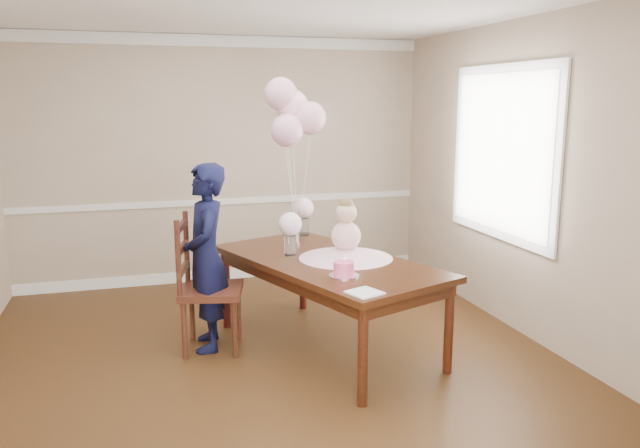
# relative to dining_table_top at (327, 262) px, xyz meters

# --- Properties ---
(floor) EXTENTS (4.50, 5.00, 0.00)m
(floor) POSITION_rel_dining_table_top_xyz_m (-0.51, -0.24, -0.73)
(floor) COLOR #321D0C
(floor) RESTS_ON ground
(wall_back) EXTENTS (4.50, 0.02, 2.70)m
(wall_back) POSITION_rel_dining_table_top_xyz_m (-0.51, 2.26, 0.62)
(wall_back) COLOR tan
(wall_back) RESTS_ON floor
(wall_front) EXTENTS (4.50, 0.02, 2.70)m
(wall_front) POSITION_rel_dining_table_top_xyz_m (-0.51, -2.74, 0.62)
(wall_front) COLOR tan
(wall_front) RESTS_ON floor
(wall_right) EXTENTS (0.02, 5.00, 2.70)m
(wall_right) POSITION_rel_dining_table_top_xyz_m (1.74, -0.24, 0.62)
(wall_right) COLOR tan
(wall_right) RESTS_ON floor
(chair_rail_trim) EXTENTS (4.50, 0.02, 0.07)m
(chair_rail_trim) POSITION_rel_dining_table_top_xyz_m (-0.51, 2.25, 0.17)
(chair_rail_trim) COLOR white
(chair_rail_trim) RESTS_ON wall_back
(crown_molding) EXTENTS (4.50, 0.02, 0.12)m
(crown_molding) POSITION_rel_dining_table_top_xyz_m (-0.51, 2.25, 1.90)
(crown_molding) COLOR silver
(crown_molding) RESTS_ON wall_back
(baseboard_trim) EXTENTS (4.50, 0.02, 0.12)m
(baseboard_trim) POSITION_rel_dining_table_top_xyz_m (-0.51, 2.25, -0.67)
(baseboard_trim) COLOR white
(baseboard_trim) RESTS_ON floor
(window_frame) EXTENTS (0.02, 1.66, 1.56)m
(window_frame) POSITION_rel_dining_table_top_xyz_m (1.72, 0.26, 0.82)
(window_frame) COLOR white
(window_frame) RESTS_ON wall_right
(window_blinds) EXTENTS (0.01, 1.50, 1.40)m
(window_blinds) POSITION_rel_dining_table_top_xyz_m (1.70, 0.26, 0.82)
(window_blinds) COLOR white
(window_blinds) RESTS_ON wall_right
(dining_table_top) EXTENTS (1.66, 2.24, 0.05)m
(dining_table_top) POSITION_rel_dining_table_top_xyz_m (0.00, 0.00, 0.00)
(dining_table_top) COLOR black
(dining_table_top) RESTS_ON table_leg_fl
(table_apron) EXTENTS (1.53, 2.11, 0.10)m
(table_apron) POSITION_rel_dining_table_top_xyz_m (0.00, 0.00, -0.08)
(table_apron) COLOR black
(table_apron) RESTS_ON table_leg_fl
(table_leg_fl) EXTENTS (0.09, 0.09, 0.71)m
(table_leg_fl) POSITION_rel_dining_table_top_xyz_m (-0.07, -1.02, -0.38)
(table_leg_fl) COLOR black
(table_leg_fl) RESTS_ON floor
(table_leg_fr) EXTENTS (0.09, 0.09, 0.71)m
(table_leg_fr) POSITION_rel_dining_table_top_xyz_m (0.73, -0.72, -0.38)
(table_leg_fr) COLOR black
(table_leg_fr) RESTS_ON floor
(table_leg_bl) EXTENTS (0.09, 0.09, 0.71)m
(table_leg_bl) POSITION_rel_dining_table_top_xyz_m (-0.73, 0.72, -0.38)
(table_leg_bl) COLOR black
(table_leg_bl) RESTS_ON floor
(table_leg_br) EXTENTS (0.09, 0.09, 0.71)m
(table_leg_br) POSITION_rel_dining_table_top_xyz_m (0.07, 1.02, -0.38)
(table_leg_br) COLOR black
(table_leg_br) RESTS_ON floor
(baby_skirt) EXTENTS (0.99, 0.99, 0.10)m
(baby_skirt) POSITION_rel_dining_table_top_xyz_m (0.16, 0.01, 0.08)
(baby_skirt) COLOR #EBADC4
(baby_skirt) RESTS_ON dining_table_top
(baby_torso) EXTENTS (0.24, 0.24, 0.24)m
(baby_torso) POSITION_rel_dining_table_top_xyz_m (0.16, 0.01, 0.21)
(baby_torso) COLOR pink
(baby_torso) RESTS_ON baby_skirt
(baby_head) EXTENTS (0.17, 0.17, 0.17)m
(baby_head) POSITION_rel_dining_table_top_xyz_m (0.16, 0.01, 0.40)
(baby_head) COLOR beige
(baby_head) RESTS_ON baby_torso
(baby_hair) EXTENTS (0.12, 0.12, 0.12)m
(baby_hair) POSITION_rel_dining_table_top_xyz_m (0.16, 0.01, 0.46)
(baby_hair) COLOR brown
(baby_hair) RESTS_ON baby_head
(cake_platter) EXTENTS (0.29, 0.29, 0.01)m
(cake_platter) POSITION_rel_dining_table_top_xyz_m (-0.03, -0.50, 0.03)
(cake_platter) COLOR silver
(cake_platter) RESTS_ON dining_table_top
(birthday_cake) EXTENTS (0.20, 0.20, 0.10)m
(birthday_cake) POSITION_rel_dining_table_top_xyz_m (-0.03, -0.50, 0.08)
(birthday_cake) COLOR #F44D86
(birthday_cake) RESTS_ON cake_platter
(cake_flower_a) EXTENTS (0.03, 0.03, 0.03)m
(cake_flower_a) POSITION_rel_dining_table_top_xyz_m (-0.03, -0.50, 0.15)
(cake_flower_a) COLOR white
(cake_flower_a) RESTS_ON birthday_cake
(cake_flower_b) EXTENTS (0.03, 0.03, 0.03)m
(cake_flower_b) POSITION_rel_dining_table_top_xyz_m (-0.01, -0.47, 0.15)
(cake_flower_b) COLOR white
(cake_flower_b) RESTS_ON birthday_cake
(rose_vase_near) EXTENTS (0.13, 0.13, 0.16)m
(rose_vase_near) POSITION_rel_dining_table_top_xyz_m (-0.25, 0.23, 0.11)
(rose_vase_near) COLOR white
(rose_vase_near) RESTS_ON dining_table_top
(roses_near) EXTENTS (0.19, 0.19, 0.19)m
(roses_near) POSITION_rel_dining_table_top_xyz_m (-0.25, 0.23, 0.29)
(roses_near) COLOR white
(roses_near) RESTS_ON rose_vase_near
(rose_vase_far) EXTENTS (0.13, 0.13, 0.16)m
(rose_vase_far) POSITION_rel_dining_table_top_xyz_m (0.05, 0.94, 0.11)
(rose_vase_far) COLOR silver
(rose_vase_far) RESTS_ON dining_table_top
(roses_far) EXTENTS (0.19, 0.19, 0.19)m
(roses_far) POSITION_rel_dining_table_top_xyz_m (0.05, 0.94, 0.29)
(roses_far) COLOR silver
(roses_far) RESTS_ON rose_vase_far
(napkin) EXTENTS (0.26, 0.26, 0.01)m
(napkin) POSITION_rel_dining_table_top_xyz_m (-0.02, -0.93, 0.03)
(napkin) COLOR white
(napkin) RESTS_ON dining_table_top
(balloon_weight) EXTENTS (0.05, 0.05, 0.02)m
(balloon_weight) POSITION_rel_dining_table_top_xyz_m (-0.10, 0.55, 0.04)
(balloon_weight) COLOR silver
(balloon_weight) RESTS_ON dining_table_top
(balloon_a) EXTENTS (0.28, 0.28, 0.28)m
(balloon_a) POSITION_rel_dining_table_top_xyz_m (-0.20, 0.52, 1.03)
(balloon_a) COLOR #DF9EBD
(balloon_a) RESTS_ON balloon_ribbon_a
(balloon_b) EXTENTS (0.28, 0.28, 0.28)m
(balloon_b) POSITION_rel_dining_table_top_xyz_m (0.01, 0.54, 1.13)
(balloon_b) COLOR #E2A0B6
(balloon_b) RESTS_ON balloon_ribbon_b
(balloon_c) EXTENTS (0.28, 0.28, 0.28)m
(balloon_c) POSITION_rel_dining_table_top_xyz_m (-0.12, 0.66, 1.23)
(balloon_c) COLOR #FFB4D5
(balloon_c) RESTS_ON balloon_ribbon_c
(balloon_d) EXTENTS (0.28, 0.28, 0.28)m
(balloon_d) POSITION_rel_dining_table_top_xyz_m (-0.22, 0.64, 1.34)
(balloon_d) COLOR #DC9CB1
(balloon_d) RESTS_ON balloon_ribbon_d
(balloon_ribbon_a) EXTENTS (0.09, 0.04, 0.84)m
(balloon_ribbon_a) POSITION_rel_dining_table_top_xyz_m (-0.15, 0.54, 0.46)
(balloon_ribbon_a) COLOR white
(balloon_ribbon_a) RESTS_ON balloon_weight
(balloon_ribbon_b) EXTENTS (0.12, 0.02, 0.94)m
(balloon_ribbon_b) POSITION_rel_dining_table_top_xyz_m (-0.05, 0.55, 0.51)
(balloon_ribbon_b) COLOR white
(balloon_ribbon_b) RESTS_ON balloon_weight
(balloon_ribbon_c) EXTENTS (0.02, 0.10, 1.04)m
(balloon_ribbon_c) POSITION_rel_dining_table_top_xyz_m (-0.11, 0.60, 0.56)
(balloon_ribbon_c) COLOR white
(balloon_ribbon_c) RESTS_ON balloon_weight
(balloon_ribbon_d) EXTENTS (0.12, 0.07, 1.14)m
(balloon_ribbon_d) POSITION_rel_dining_table_top_xyz_m (-0.16, 0.60, 0.61)
(balloon_ribbon_d) COLOR white
(balloon_ribbon_d) RESTS_ON balloon_weight
(dining_chair_seat) EXTENTS (0.58, 0.58, 0.05)m
(dining_chair_seat) POSITION_rel_dining_table_top_xyz_m (-0.91, 0.26, -0.24)
(dining_chair_seat) COLOR #3D1A10
(dining_chair_seat) RESTS_ON chair_leg_fl
(chair_leg_fl) EXTENTS (0.05, 0.05, 0.47)m
(chair_leg_fl) POSITION_rel_dining_table_top_xyz_m (-1.14, 0.11, -0.49)
(chair_leg_fl) COLOR #3E1B10
(chair_leg_fl) RESTS_ON floor
(chair_leg_fr) EXTENTS (0.05, 0.05, 0.47)m
(chair_leg_fr) POSITION_rel_dining_table_top_xyz_m (-0.76, 0.02, -0.49)
(chair_leg_fr) COLOR #351A0E
(chair_leg_fr) RESTS_ON floor
(chair_leg_bl) EXTENTS (0.05, 0.05, 0.47)m
(chair_leg_bl) POSITION_rel_dining_table_top_xyz_m (-1.05, 0.50, -0.49)
(chair_leg_bl) COLOR #3E1D11
(chair_leg_bl) RESTS_ON floor
(chair_leg_br) EXTENTS (0.05, 0.05, 0.47)m
(chair_leg_br) POSITION_rel_dining_table_top_xyz_m (-0.67, 0.40, -0.49)
(chair_leg_br) COLOR #3D1B10
(chair_leg_br) RESTS_ON floor
(chair_back_post_l) EXTENTS (0.05, 0.05, 0.61)m
(chair_back_post_l) POSITION_rel_dining_table_top_xyz_m (-1.17, 0.12, 0.08)
(chair_back_post_l) COLOR #36150E
(chair_back_post_l) RESTS_ON dining_chair_seat
(chair_back_post_r) EXTENTS (0.05, 0.05, 0.61)m
(chair_back_post_r) POSITION_rel_dining_table_top_xyz_m (-1.07, 0.50, 0.08)
(chair_back_post_r) COLOR #39170F
(chair_back_post_r) RESTS_ON dining_chair_seat
(chair_slat_low) EXTENTS (0.14, 0.43, 0.05)m
(chair_slat_low) POSITION_rel_dining_table_top_xyz_m (-1.12, 0.31, -0.05)
(chair_slat_low) COLOR #3C2110
(chair_slat_low) RESTS_ON dining_chair_seat
(chair_slat_mid) EXTENTS (0.14, 0.43, 0.05)m
(chair_slat_mid) POSITION_rel_dining_table_top_xyz_m (-1.12, 0.31, 0.13)
(chair_slat_mid) COLOR #34160E
(chair_slat_mid) RESTS_ON dining_chair_seat
(chair_slat_top) EXTENTS (0.14, 0.43, 0.05)m
(chair_slat_top) POSITION_rel_dining_table_top_xyz_m (-1.12, 0.31, 0.30)
(chair_slat_top) COLOR black
(chair_slat_top) RESTS_ON dining_chair_seat
(woman) EXTENTS (0.41, 0.58, 1.53)m
(woman) POSITION_rel_dining_table_top_xyz_m (-0.93, 0.30, 0.03)
(woman) COLOR black
(woman) RESTS_ON floor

